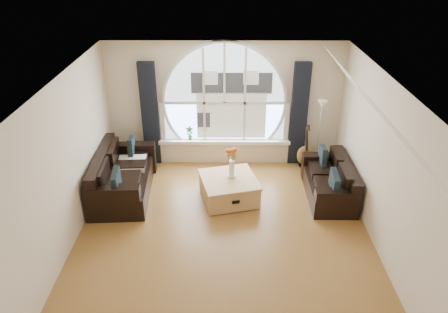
# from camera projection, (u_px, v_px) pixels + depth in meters

# --- Properties ---
(ground) EXTENTS (5.00, 5.50, 0.01)m
(ground) POSITION_uv_depth(u_px,v_px,m) (224.00, 235.00, 7.27)
(ground) COLOR brown
(ground) RESTS_ON ground
(ceiling) EXTENTS (5.00, 5.50, 0.01)m
(ceiling) POSITION_uv_depth(u_px,v_px,m) (224.00, 83.00, 6.02)
(ceiling) COLOR silver
(ceiling) RESTS_ON ground
(wall_back) EXTENTS (5.00, 0.01, 2.70)m
(wall_back) POSITION_uv_depth(u_px,v_px,m) (224.00, 104.00, 9.08)
(wall_back) COLOR beige
(wall_back) RESTS_ON ground
(wall_front) EXTENTS (5.00, 0.01, 2.70)m
(wall_front) POSITION_uv_depth(u_px,v_px,m) (222.00, 300.00, 4.21)
(wall_front) COLOR beige
(wall_front) RESTS_ON ground
(wall_left) EXTENTS (0.01, 5.50, 2.70)m
(wall_left) POSITION_uv_depth(u_px,v_px,m) (65.00, 166.00, 6.66)
(wall_left) COLOR beige
(wall_left) RESTS_ON ground
(wall_right) EXTENTS (0.01, 5.50, 2.70)m
(wall_right) POSITION_uv_depth(u_px,v_px,m) (383.00, 167.00, 6.63)
(wall_right) COLOR beige
(wall_right) RESTS_ON ground
(attic_slope) EXTENTS (0.92, 5.50, 0.72)m
(attic_slope) POSITION_uv_depth(u_px,v_px,m) (374.00, 107.00, 6.17)
(attic_slope) COLOR silver
(attic_slope) RESTS_ON ground
(arched_window) EXTENTS (2.60, 0.06, 2.15)m
(arched_window) POSITION_uv_depth(u_px,v_px,m) (224.00, 92.00, 8.92)
(arched_window) COLOR silver
(arched_window) RESTS_ON wall_back
(window_sill) EXTENTS (2.90, 0.22, 0.08)m
(window_sill) POSITION_uv_depth(u_px,v_px,m) (224.00, 141.00, 9.38)
(window_sill) COLOR white
(window_sill) RESTS_ON wall_back
(window_frame) EXTENTS (2.76, 0.08, 2.15)m
(window_frame) POSITION_uv_depth(u_px,v_px,m) (224.00, 93.00, 8.90)
(window_frame) COLOR white
(window_frame) RESTS_ON wall_back
(neighbor_house) EXTENTS (1.70, 0.02, 1.50)m
(neighbor_house) POSITION_uv_depth(u_px,v_px,m) (231.00, 98.00, 8.97)
(neighbor_house) COLOR silver
(neighbor_house) RESTS_ON wall_back
(curtain_left) EXTENTS (0.35, 0.12, 2.30)m
(curtain_left) POSITION_uv_depth(u_px,v_px,m) (150.00, 115.00, 9.07)
(curtain_left) COLOR black
(curtain_left) RESTS_ON ground
(curtain_right) EXTENTS (0.35, 0.12, 2.30)m
(curtain_right) POSITION_uv_depth(u_px,v_px,m) (299.00, 115.00, 9.06)
(curtain_right) COLOR black
(curtain_right) RESTS_ON ground
(sofa_left) EXTENTS (1.10, 2.02, 0.87)m
(sofa_left) POSITION_uv_depth(u_px,v_px,m) (123.00, 176.00, 8.26)
(sofa_left) COLOR black
(sofa_left) RESTS_ON ground
(sofa_right) EXTENTS (0.83, 1.63, 0.72)m
(sofa_right) POSITION_uv_depth(u_px,v_px,m) (329.00, 178.00, 8.18)
(sofa_right) COLOR black
(sofa_right) RESTS_ON ground
(coffee_chest) EXTENTS (1.24, 1.24, 0.50)m
(coffee_chest) POSITION_uv_depth(u_px,v_px,m) (229.00, 188.00, 8.14)
(coffee_chest) COLOR tan
(coffee_chest) RESTS_ON ground
(throw_blanket) EXTENTS (0.59, 0.59, 0.10)m
(throw_blanket) POSITION_uv_depth(u_px,v_px,m) (132.00, 164.00, 8.48)
(throw_blanket) COLOR silver
(throw_blanket) RESTS_ON sofa_left
(vase_flowers) EXTENTS (0.24, 0.24, 0.70)m
(vase_flowers) POSITION_uv_depth(u_px,v_px,m) (232.00, 159.00, 7.93)
(vase_flowers) COLOR white
(vase_flowers) RESTS_ON coffee_chest
(floor_lamp) EXTENTS (0.24, 0.24, 1.60)m
(floor_lamp) POSITION_uv_depth(u_px,v_px,m) (319.00, 136.00, 8.93)
(floor_lamp) COLOR #B2B2B2
(floor_lamp) RESTS_ON ground
(guitar) EXTENTS (0.41, 0.32, 1.06)m
(guitar) POSITION_uv_depth(u_px,v_px,m) (306.00, 146.00, 9.14)
(guitar) COLOR brown
(guitar) RESTS_ON ground
(potted_plant) EXTENTS (0.17, 0.12, 0.31)m
(potted_plant) POSITION_uv_depth(u_px,v_px,m) (190.00, 133.00, 9.29)
(potted_plant) COLOR #1E6023
(potted_plant) RESTS_ON window_sill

